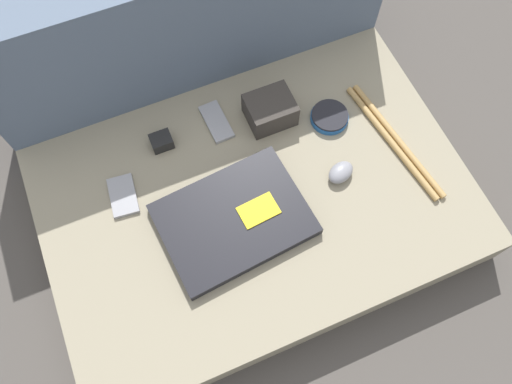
{
  "coord_description": "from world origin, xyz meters",
  "views": [
    {
      "loc": [
        -0.18,
        -0.43,
        1.23
      ],
      "look_at": [
        0.0,
        0.0,
        0.15
      ],
      "focal_mm": 35.0,
      "sensor_mm": 36.0,
      "label": 1
    }
  ],
  "objects_px": {
    "speaker_puck": "(330,117)",
    "phone_black": "(123,196)",
    "laptop": "(234,219)",
    "camera_pouch": "(270,110)",
    "charger_brick": "(162,141)",
    "computer_mouse": "(341,172)",
    "phone_silver": "(216,122)"
  },
  "relations": [
    {
      "from": "speaker_puck",
      "to": "phone_black",
      "type": "height_order",
      "value": "speaker_puck"
    },
    {
      "from": "speaker_puck",
      "to": "laptop",
      "type": "bearing_deg",
      "value": -153.39
    },
    {
      "from": "phone_black",
      "to": "camera_pouch",
      "type": "xyz_separation_m",
      "value": [
        0.41,
        0.07,
        0.03
      ]
    },
    {
      "from": "laptop",
      "to": "speaker_puck",
      "type": "bearing_deg",
      "value": 21.39
    },
    {
      "from": "speaker_puck",
      "to": "charger_brick",
      "type": "relative_size",
      "value": 1.84
    },
    {
      "from": "computer_mouse",
      "to": "speaker_puck",
      "type": "xyz_separation_m",
      "value": [
        0.05,
        0.16,
        -0.01
      ]
    },
    {
      "from": "camera_pouch",
      "to": "phone_silver",
      "type": "bearing_deg",
      "value": 163.87
    },
    {
      "from": "computer_mouse",
      "to": "phone_silver",
      "type": "height_order",
      "value": "computer_mouse"
    },
    {
      "from": "computer_mouse",
      "to": "camera_pouch",
      "type": "relative_size",
      "value": 0.7
    },
    {
      "from": "laptop",
      "to": "computer_mouse",
      "type": "relative_size",
      "value": 4.36
    },
    {
      "from": "laptop",
      "to": "phone_black",
      "type": "height_order",
      "value": "laptop"
    },
    {
      "from": "computer_mouse",
      "to": "phone_black",
      "type": "relative_size",
      "value": 0.75
    },
    {
      "from": "charger_brick",
      "to": "computer_mouse",
      "type": "bearing_deg",
      "value": -33.96
    },
    {
      "from": "phone_silver",
      "to": "camera_pouch",
      "type": "distance_m",
      "value": 0.14
    },
    {
      "from": "speaker_puck",
      "to": "charger_brick",
      "type": "height_order",
      "value": "charger_brick"
    },
    {
      "from": "laptop",
      "to": "camera_pouch",
      "type": "distance_m",
      "value": 0.3
    },
    {
      "from": "computer_mouse",
      "to": "phone_black",
      "type": "height_order",
      "value": "computer_mouse"
    },
    {
      "from": "charger_brick",
      "to": "speaker_puck",
      "type": "bearing_deg",
      "value": -12.88
    },
    {
      "from": "laptop",
      "to": "phone_silver",
      "type": "height_order",
      "value": "laptop"
    },
    {
      "from": "computer_mouse",
      "to": "phone_silver",
      "type": "distance_m",
      "value": 0.34
    },
    {
      "from": "phone_silver",
      "to": "camera_pouch",
      "type": "xyz_separation_m",
      "value": [
        0.13,
        -0.04,
        0.03
      ]
    },
    {
      "from": "laptop",
      "to": "phone_silver",
      "type": "xyz_separation_m",
      "value": [
        0.06,
        0.27,
        -0.01
      ]
    },
    {
      "from": "laptop",
      "to": "computer_mouse",
      "type": "height_order",
      "value": "computer_mouse"
    },
    {
      "from": "camera_pouch",
      "to": "computer_mouse",
      "type": "bearing_deg",
      "value": -67.27
    },
    {
      "from": "computer_mouse",
      "to": "phone_silver",
      "type": "xyz_separation_m",
      "value": [
        -0.22,
        0.26,
        -0.01
      ]
    },
    {
      "from": "phone_black",
      "to": "laptop",
      "type": "bearing_deg",
      "value": -30.17
    },
    {
      "from": "phone_black",
      "to": "camera_pouch",
      "type": "distance_m",
      "value": 0.42
    },
    {
      "from": "speaker_puck",
      "to": "camera_pouch",
      "type": "height_order",
      "value": "camera_pouch"
    },
    {
      "from": "phone_black",
      "to": "charger_brick",
      "type": "xyz_separation_m",
      "value": [
        0.13,
        0.1,
        0.01
      ]
    },
    {
      "from": "phone_silver",
      "to": "phone_black",
      "type": "xyz_separation_m",
      "value": [
        -0.28,
        -0.11,
        0.0
      ]
    },
    {
      "from": "phone_black",
      "to": "camera_pouch",
      "type": "bearing_deg",
      "value": 15.29
    },
    {
      "from": "laptop",
      "to": "computer_mouse",
      "type": "distance_m",
      "value": 0.28
    }
  ]
}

